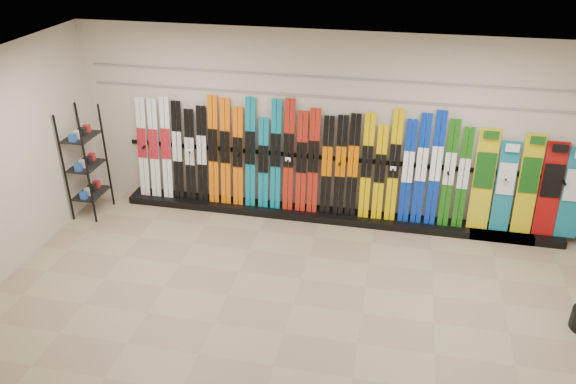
# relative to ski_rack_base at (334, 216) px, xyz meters

# --- Properties ---
(floor) EXTENTS (8.00, 8.00, 0.00)m
(floor) POSITION_rel_ski_rack_base_xyz_m (-0.22, -2.28, -0.06)
(floor) COLOR gray
(floor) RESTS_ON ground
(back_wall) EXTENTS (8.00, 0.00, 8.00)m
(back_wall) POSITION_rel_ski_rack_base_xyz_m (-0.22, 0.22, 1.44)
(back_wall) COLOR beige
(back_wall) RESTS_ON floor
(ceiling) EXTENTS (8.00, 8.00, 0.00)m
(ceiling) POSITION_rel_ski_rack_base_xyz_m (-0.22, -2.28, 2.94)
(ceiling) COLOR silver
(ceiling) RESTS_ON back_wall
(ski_rack_base) EXTENTS (8.00, 0.40, 0.12)m
(ski_rack_base) POSITION_rel_ski_rack_base_xyz_m (0.00, 0.00, 0.00)
(ski_rack_base) COLOR black
(ski_rack_base) RESTS_ON floor
(skis) EXTENTS (5.37, 0.25, 1.83)m
(skis) POSITION_rel_ski_rack_base_xyz_m (-0.68, 0.06, 0.91)
(skis) COLOR white
(skis) RESTS_ON ski_rack_base
(snowboards) EXTENTS (1.59, 0.24, 1.58)m
(snowboards) POSITION_rel_ski_rack_base_xyz_m (2.86, 0.07, 0.80)
(snowboards) COLOR gold
(snowboards) RESTS_ON ski_rack_base
(accessory_rack) EXTENTS (0.40, 0.60, 1.80)m
(accessory_rack) POSITION_rel_ski_rack_base_xyz_m (-3.97, -0.58, 0.84)
(accessory_rack) COLOR black
(accessory_rack) RESTS_ON floor
(slatwall_rail_0) EXTENTS (7.60, 0.02, 0.03)m
(slatwall_rail_0) POSITION_rel_ski_rack_base_xyz_m (-0.22, 0.20, 1.94)
(slatwall_rail_0) COLOR gray
(slatwall_rail_0) RESTS_ON back_wall
(slatwall_rail_1) EXTENTS (7.60, 0.02, 0.03)m
(slatwall_rail_1) POSITION_rel_ski_rack_base_xyz_m (-0.22, 0.20, 2.24)
(slatwall_rail_1) COLOR gray
(slatwall_rail_1) RESTS_ON back_wall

